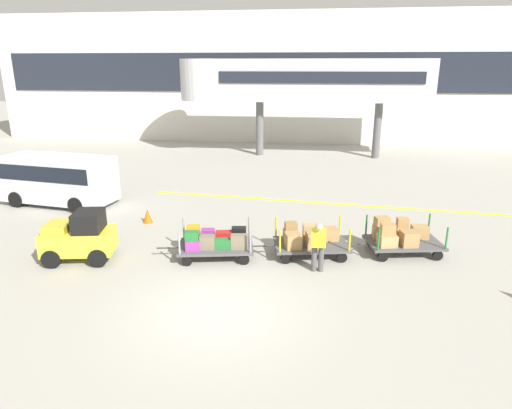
{
  "coord_description": "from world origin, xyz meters",
  "views": [
    {
      "loc": [
        2.28,
        -9.57,
        5.81
      ],
      "look_at": [
        0.32,
        5.14,
        1.16
      ],
      "focal_mm": 31.42,
      "sensor_mm": 36.0,
      "label": 1
    }
  ],
  "objects_px": {
    "baggage_handler": "(318,245)",
    "shuttle_van": "(57,176)",
    "baggage_cart_middle": "(308,239)",
    "baggage_cart_tail": "(400,237)",
    "baggage_tug": "(80,237)",
    "safety_cone_far": "(148,216)",
    "baggage_cart_lead": "(215,242)"
  },
  "relations": [
    {
      "from": "baggage_tug",
      "to": "safety_cone_far",
      "type": "bearing_deg",
      "value": 77.51
    },
    {
      "from": "baggage_cart_tail",
      "to": "baggage_handler",
      "type": "height_order",
      "value": "baggage_handler"
    },
    {
      "from": "baggage_cart_lead",
      "to": "baggage_cart_middle",
      "type": "xyz_separation_m",
      "value": [
        2.88,
        0.57,
        0.0
      ]
    },
    {
      "from": "baggage_cart_middle",
      "to": "baggage_handler",
      "type": "height_order",
      "value": "baggage_handler"
    },
    {
      "from": "safety_cone_far",
      "to": "baggage_cart_middle",
      "type": "bearing_deg",
      "value": -20.12
    },
    {
      "from": "baggage_cart_tail",
      "to": "shuttle_van",
      "type": "relative_size",
      "value": 0.61
    },
    {
      "from": "baggage_cart_middle",
      "to": "shuttle_van",
      "type": "bearing_deg",
      "value": 159.34
    },
    {
      "from": "baggage_cart_middle",
      "to": "baggage_cart_tail",
      "type": "distance_m",
      "value": 2.94
    },
    {
      "from": "baggage_cart_tail",
      "to": "baggage_tug",
      "type": "bearing_deg",
      "value": -169.38
    },
    {
      "from": "safety_cone_far",
      "to": "baggage_tug",
      "type": "bearing_deg",
      "value": -102.49
    },
    {
      "from": "baggage_tug",
      "to": "baggage_cart_middle",
      "type": "relative_size",
      "value": 0.74
    },
    {
      "from": "baggage_handler",
      "to": "shuttle_van",
      "type": "distance_m",
      "value": 12.3
    },
    {
      "from": "baggage_cart_middle",
      "to": "baggage_cart_tail",
      "type": "relative_size",
      "value": 1.0
    },
    {
      "from": "baggage_tug",
      "to": "shuttle_van",
      "type": "height_order",
      "value": "shuttle_van"
    },
    {
      "from": "baggage_cart_middle",
      "to": "baggage_handler",
      "type": "bearing_deg",
      "value": -76.05
    },
    {
      "from": "baggage_tug",
      "to": "shuttle_van",
      "type": "relative_size",
      "value": 0.45
    },
    {
      "from": "baggage_cart_tail",
      "to": "baggage_handler",
      "type": "distance_m",
      "value": 3.14
    },
    {
      "from": "baggage_handler",
      "to": "safety_cone_far",
      "type": "height_order",
      "value": "baggage_handler"
    },
    {
      "from": "baggage_cart_lead",
      "to": "baggage_cart_tail",
      "type": "xyz_separation_m",
      "value": [
        5.77,
        1.09,
        0.05
      ]
    },
    {
      "from": "baggage_cart_lead",
      "to": "safety_cone_far",
      "type": "relative_size",
      "value": 5.6
    },
    {
      "from": "baggage_cart_lead",
      "to": "baggage_cart_middle",
      "type": "height_order",
      "value": "same"
    },
    {
      "from": "baggage_tug",
      "to": "safety_cone_far",
      "type": "relative_size",
      "value": 4.12
    },
    {
      "from": "baggage_cart_tail",
      "to": "baggage_cart_middle",
      "type": "bearing_deg",
      "value": -169.77
    },
    {
      "from": "baggage_cart_tail",
      "to": "shuttle_van",
      "type": "bearing_deg",
      "value": 165.47
    },
    {
      "from": "baggage_tug",
      "to": "baggage_handler",
      "type": "bearing_deg",
      "value": 0.83
    },
    {
      "from": "baggage_cart_middle",
      "to": "baggage_cart_lead",
      "type": "bearing_deg",
      "value": -168.84
    },
    {
      "from": "shuttle_van",
      "to": "baggage_cart_middle",
      "type": "bearing_deg",
      "value": -20.66
    },
    {
      "from": "baggage_tug",
      "to": "baggage_handler",
      "type": "xyz_separation_m",
      "value": [
        7.26,
        0.1,
        0.11
      ]
    },
    {
      "from": "baggage_tug",
      "to": "baggage_cart_middle",
      "type": "xyz_separation_m",
      "value": [
        6.95,
        1.32,
        -0.23
      ]
    },
    {
      "from": "baggage_cart_tail",
      "to": "safety_cone_far",
      "type": "distance_m",
      "value": 9.22
    },
    {
      "from": "baggage_tug",
      "to": "baggage_handler",
      "type": "height_order",
      "value": "baggage_tug"
    },
    {
      "from": "baggage_cart_middle",
      "to": "shuttle_van",
      "type": "distance_m",
      "value": 11.56
    }
  ]
}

